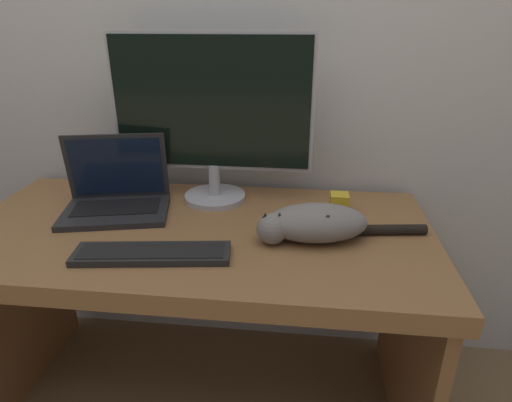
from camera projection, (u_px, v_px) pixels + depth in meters
wall_back at (215, 31)px, 1.52m from camera, size 6.40×0.06×2.60m
desk at (198, 268)px, 1.42m from camera, size 1.49×0.73×0.73m
monitor at (212, 114)px, 1.44m from camera, size 0.69×0.22×0.58m
laptop at (116, 197)px, 1.45m from camera, size 0.39×0.31×0.25m
external_keyboard at (152, 254)px, 1.18m from camera, size 0.44×0.16×0.02m
cat at (314, 223)px, 1.26m from camera, size 0.51×0.19×0.11m
small_toy at (339, 202)px, 1.46m from camera, size 0.06×0.06×0.06m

